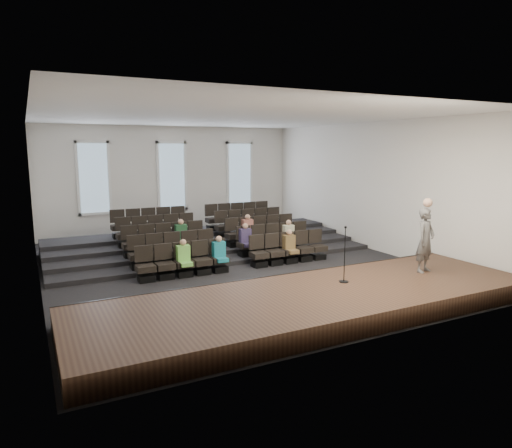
{
  "coord_description": "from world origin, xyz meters",
  "views": [
    {
      "loc": [
        -6.17,
        -13.99,
        3.97
      ],
      "look_at": [
        1.16,
        0.5,
        1.28
      ],
      "focal_mm": 32.0,
      "sensor_mm": 36.0,
      "label": 1
    }
  ],
  "objects": [
    {
      "name": "wall_right",
      "position": [
        6.02,
        0.0,
        2.5
      ],
      "size": [
        0.04,
        14.0,
        5.0
      ],
      "primitive_type": "cube",
      "color": "silver",
      "rests_on": "ground"
    },
    {
      "name": "seating_rows",
      "position": [
        -0.0,
        1.54,
        0.68
      ],
      "size": [
        6.8,
        4.7,
        1.67
      ],
      "color": "black",
      "rests_on": "ground"
    },
    {
      "name": "mic_stand",
      "position": [
        1.13,
        -4.69,
        0.95
      ],
      "size": [
        0.25,
        0.25,
        1.5
      ],
      "color": "black",
      "rests_on": "stage"
    },
    {
      "name": "windows",
      "position": [
        0.0,
        6.95,
        2.7
      ],
      "size": [
        8.44,
        0.1,
        3.24
      ],
      "color": "white",
      "rests_on": "wall_back"
    },
    {
      "name": "speaker",
      "position": [
        3.79,
        -4.9,
        1.41
      ],
      "size": [
        0.76,
        0.6,
        1.82
      ],
      "primitive_type": "imported",
      "rotation": [
        0.0,
        0.0,
        0.27
      ],
      "color": "#545250",
      "rests_on": "stage"
    },
    {
      "name": "wall_back",
      "position": [
        0.0,
        7.02,
        2.5
      ],
      "size": [
        12.0,
        0.04,
        5.0
      ],
      "primitive_type": "cube",
      "color": "silver",
      "rests_on": "ground"
    },
    {
      "name": "ceiling",
      "position": [
        0.0,
        0.0,
        5.01
      ],
      "size": [
        12.0,
        14.0,
        0.02
      ],
      "primitive_type": "cube",
      "color": "white",
      "rests_on": "ground"
    },
    {
      "name": "wall_left",
      "position": [
        -6.02,
        0.0,
        2.5
      ],
      "size": [
        0.04,
        14.0,
        5.0
      ],
      "primitive_type": "cube",
      "color": "silver",
      "rests_on": "ground"
    },
    {
      "name": "audience",
      "position": [
        0.36,
        0.3,
        0.81
      ],
      "size": [
        4.85,
        2.64,
        1.1
      ],
      "color": "#75C950",
      "rests_on": "seating_rows"
    },
    {
      "name": "stage_lip",
      "position": [
        0.0,
        -3.33,
        0.25
      ],
      "size": [
        11.8,
        0.06,
        0.52
      ],
      "primitive_type": "cube",
      "color": "black",
      "rests_on": "ground"
    },
    {
      "name": "risers",
      "position": [
        0.0,
        3.17,
        0.2
      ],
      "size": [
        11.8,
        4.8,
        0.6
      ],
      "color": "black",
      "rests_on": "ground"
    },
    {
      "name": "ground",
      "position": [
        0.0,
        0.0,
        0.0
      ],
      "size": [
        14.0,
        14.0,
        0.0
      ],
      "primitive_type": "plane",
      "color": "black",
      "rests_on": "ground"
    },
    {
      "name": "stage",
      "position": [
        0.0,
        -5.1,
        0.25
      ],
      "size": [
        11.8,
        3.6,
        0.5
      ],
      "primitive_type": "cube",
      "color": "#412A1C",
      "rests_on": "ground"
    },
    {
      "name": "wall_front",
      "position": [
        0.0,
        -7.02,
        2.5
      ],
      "size": [
        12.0,
        0.04,
        5.0
      ],
      "primitive_type": "cube",
      "color": "silver",
      "rests_on": "ground"
    }
  ]
}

